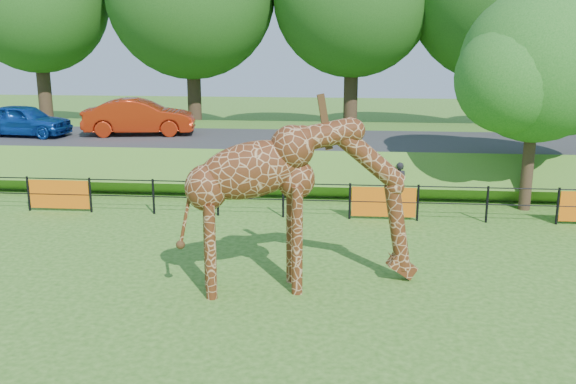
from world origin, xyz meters
name	(u,v)px	position (x,y,z in m)	size (l,w,h in m)	color
ground	(239,339)	(0.00, 0.00, 0.00)	(90.00, 90.00, 0.00)	#2D5F17
giraffe	(302,205)	(0.95, 2.59, 1.87)	(5.23, 0.96, 3.73)	#522610
perimeter_fence	(283,200)	(0.00, 8.00, 0.55)	(28.07, 0.10, 1.10)	black
embankment	(301,152)	(0.00, 15.50, 0.65)	(40.00, 9.00, 1.30)	#2D5F17
road	(299,141)	(0.00, 14.00, 1.36)	(40.00, 5.00, 0.12)	#29292B
car_blue	(24,120)	(-10.93, 13.74, 2.05)	(1.50, 3.72, 1.27)	#154AB1
car_red	(139,117)	(-6.46, 14.48, 2.14)	(1.52, 4.37, 1.44)	#AA260C
visitor	(399,183)	(3.59, 10.00, 0.68)	(0.50, 0.33, 1.37)	black
tree_east	(539,72)	(7.60, 9.63, 4.28)	(5.40, 4.71, 6.76)	#2E2114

